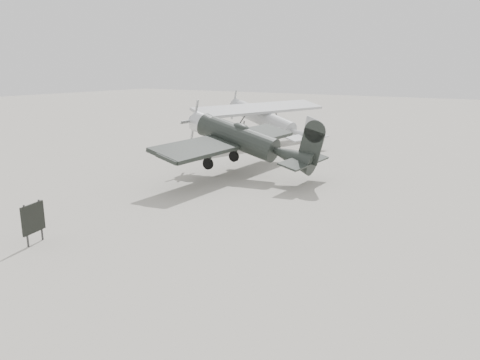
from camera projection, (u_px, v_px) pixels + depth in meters
The scene contains 4 objects.
ground at pixel (219, 214), 19.07m from camera, with size 160.00×160.00×0.00m, color gray.
lowwing_monoplane at pixel (248, 141), 25.14m from camera, with size 8.11×11.24×3.65m.
highwing_monoplane at pixel (268, 116), 35.43m from camera, with size 8.76×12.21×3.46m.
sign_board at pixel (33, 219), 15.71m from camera, with size 0.30×0.99×1.45m.
Camera 1 is at (10.46, -14.92, 5.86)m, focal length 35.00 mm.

